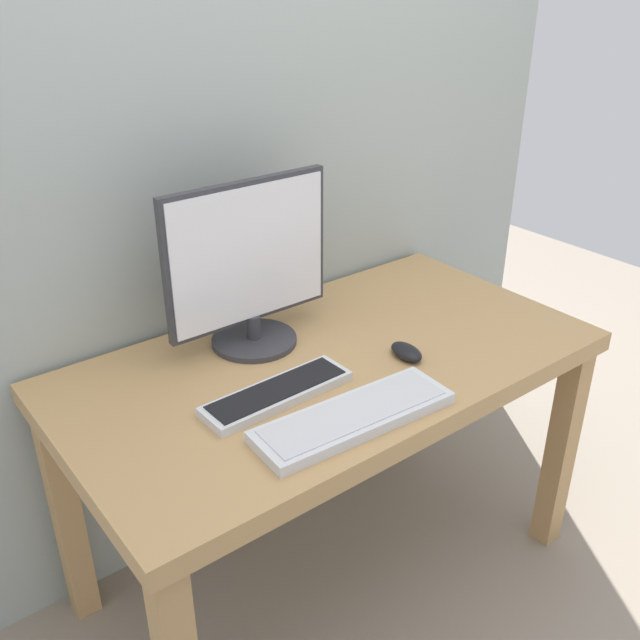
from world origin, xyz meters
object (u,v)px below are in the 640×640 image
(keyboard_primary, at_px, (277,393))
(mouse, at_px, (406,352))
(desk, at_px, (330,389))
(keyboard_secondary, at_px, (354,416))
(monitor, at_px, (249,267))

(keyboard_primary, height_order, mouse, mouse)
(desk, height_order, keyboard_secondary, keyboard_secondary)
(desk, bearing_deg, keyboard_secondary, -118.20)
(monitor, bearing_deg, keyboard_secondary, -93.05)
(keyboard_secondary, bearing_deg, keyboard_primary, 113.18)
(keyboard_secondary, distance_m, mouse, 0.33)
(mouse, bearing_deg, keyboard_secondary, -148.41)
(keyboard_primary, bearing_deg, mouse, -7.53)
(desk, xyz_separation_m, keyboard_primary, (-0.22, -0.07, 0.11))
(monitor, xyz_separation_m, mouse, (0.27, -0.32, -0.20))
(keyboard_primary, relative_size, keyboard_secondary, 0.78)
(monitor, height_order, keyboard_secondary, monitor)
(monitor, relative_size, keyboard_secondary, 0.97)
(keyboard_primary, bearing_deg, keyboard_secondary, -66.82)
(desk, distance_m, keyboard_primary, 0.26)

